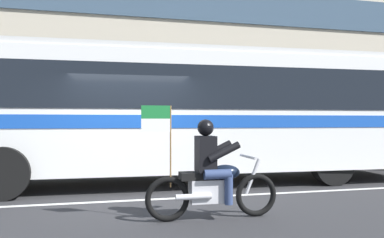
# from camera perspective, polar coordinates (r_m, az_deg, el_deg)

# --- Properties ---
(ground_plane) EXTENTS (60.00, 60.00, 0.00)m
(ground_plane) POSITION_cam_1_polar(r_m,az_deg,el_deg) (8.14, -9.37, -11.20)
(ground_plane) COLOR #2B2B2D
(sidewalk_curb) EXTENTS (28.00, 3.80, 0.15)m
(sidewalk_curb) POSITION_cam_1_polar(r_m,az_deg,el_deg) (13.16, -11.06, -6.68)
(sidewalk_curb) COLOR gray
(sidewalk_curb) RESTS_ON ground_plane
(lane_center_stripe) EXTENTS (26.60, 0.14, 0.01)m
(lane_center_stripe) POSITION_cam_1_polar(r_m,az_deg,el_deg) (7.55, -9.02, -12.03)
(lane_center_stripe) COLOR silver
(lane_center_stripe) RESTS_ON ground_plane
(office_building_facade) EXTENTS (28.00, 0.89, 9.07)m
(office_building_facade) POSITION_cam_1_polar(r_m,az_deg,el_deg) (15.66, -11.44, 10.77)
(office_building_facade) COLOR #B2A893
(office_building_facade) RESTS_ON ground_plane
(transit_bus) EXTENTS (12.47, 2.97, 3.22)m
(transit_bus) POSITION_cam_1_polar(r_m,az_deg,el_deg) (9.39, -1.38, 1.80)
(transit_bus) COLOR white
(transit_bus) RESTS_ON ground_plane
(motorcycle_with_rider) EXTENTS (2.20, 0.64, 1.78)m
(motorcycle_with_rider) POSITION_cam_1_polar(r_m,az_deg,el_deg) (6.00, 2.95, -8.66)
(motorcycle_with_rider) COLOR black
(motorcycle_with_rider) RESTS_ON ground_plane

